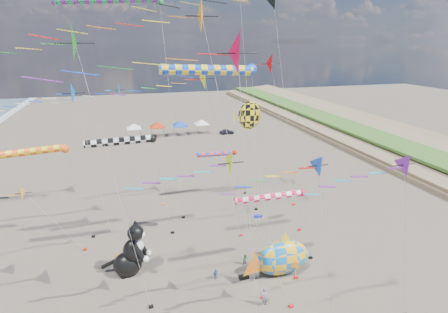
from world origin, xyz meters
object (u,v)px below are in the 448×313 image
object	(u,v)px
child_green	(245,259)
parked_car	(227,132)
child_blue	(215,274)
person_adult	(265,297)
cat_inflatable	(130,248)
fish_inflatable	(281,258)

from	to	relation	value
child_green	parked_car	xyz separation A→B (m)	(12.43, 47.66, 0.01)
child_blue	person_adult	bearing A→B (deg)	-83.22
cat_inflatable	child_green	bearing A→B (deg)	8.14
child_blue	parked_car	world-z (taller)	parked_car
cat_inflatable	child_blue	distance (m)	8.01
child_blue	child_green	bearing A→B (deg)	-7.03
fish_inflatable	person_adult	distance (m)	4.51
person_adult	child_blue	bearing A→B (deg)	103.41
fish_inflatable	person_adult	bearing A→B (deg)	-131.67
person_adult	child_blue	distance (m)	5.20
child_blue	parked_car	bearing A→B (deg)	44.71
cat_inflatable	fish_inflatable	distance (m)	13.61
person_adult	child_green	world-z (taller)	person_adult
cat_inflatable	parked_car	bearing A→B (deg)	81.34
cat_inflatable	parked_car	distance (m)	51.30
child_blue	parked_car	distance (m)	51.34
fish_inflatable	person_adult	xyz separation A→B (m)	(-2.94, -3.30, -0.88)
person_adult	cat_inflatable	bearing A→B (deg)	123.26
fish_inflatable	child_green	world-z (taller)	fish_inflatable
child_green	parked_car	bearing A→B (deg)	63.05
child_green	child_blue	size ratio (longest dim) A/B	1.10
cat_inflatable	child_green	world-z (taller)	cat_inflatable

